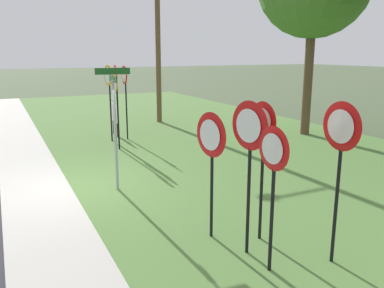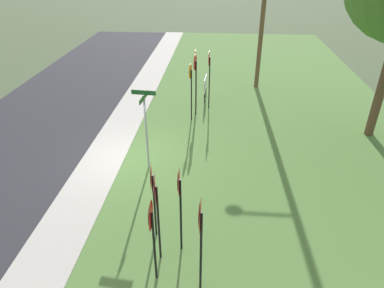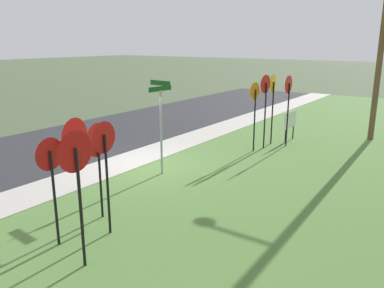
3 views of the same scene
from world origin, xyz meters
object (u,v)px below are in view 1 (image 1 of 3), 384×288
at_px(yield_sign_far_left, 210,146).
at_px(stop_sign_near_left, 109,86).
at_px(yield_sign_center, 340,144).
at_px(yield_sign_near_left, 249,141).
at_px(stop_sign_far_center, 116,95).
at_px(yield_sign_near_right, 262,139).
at_px(notice_board, 115,115).
at_px(stop_sign_near_right, 116,88).
at_px(street_name_post, 115,119).
at_px(stop_sign_far_left, 125,87).
at_px(utility_pole, 155,20).
at_px(yield_sign_far_right, 272,166).

bearing_deg(yield_sign_far_left, stop_sign_near_left, 166.20).
bearing_deg(yield_sign_center, yield_sign_near_left, -128.58).
bearing_deg(stop_sign_far_center, yield_sign_near_left, 4.04).
bearing_deg(stop_sign_far_center, yield_sign_near_right, 7.70).
bearing_deg(yield_sign_near_right, notice_board, 175.40).
distance_m(stop_sign_near_right, yield_sign_near_left, 8.78).
bearing_deg(street_name_post, yield_sign_center, 28.21).
bearing_deg(stop_sign_far_center, yield_sign_center, 10.93).
xyz_separation_m(stop_sign_far_left, stop_sign_far_center, (1.44, -0.74, -0.16)).
bearing_deg(notice_board, street_name_post, -12.16).
relative_size(stop_sign_far_left, street_name_post, 0.95).
relative_size(stop_sign_far_center, notice_board, 2.11).
xyz_separation_m(yield_sign_near_right, notice_board, (-10.21, 0.18, -1.03)).
bearing_deg(stop_sign_near_right, utility_pole, 148.31).
relative_size(stop_sign_near_right, stop_sign_far_center, 1.09).
distance_m(stop_sign_near_left, street_name_post, 5.65).
bearing_deg(yield_sign_near_right, yield_sign_near_left, -59.69).
height_order(street_name_post, utility_pole, utility_pole).
bearing_deg(yield_sign_center, yield_sign_near_right, -154.73).
bearing_deg(stop_sign_near_right, yield_sign_near_right, 6.80).
bearing_deg(yield_sign_near_left, notice_board, 165.69).
relative_size(stop_sign_near_right, notice_board, 2.30).
relative_size(stop_sign_far_left, yield_sign_near_left, 1.09).
xyz_separation_m(stop_sign_far_center, utility_pole, (-4.61, 3.21, 2.86)).
bearing_deg(yield_sign_near_right, stop_sign_far_left, 174.12).
distance_m(yield_sign_far_right, notice_board, 11.24).
xyz_separation_m(yield_sign_near_left, yield_sign_far_right, (0.63, 0.00, -0.25)).
relative_size(stop_sign_far_left, yield_sign_near_right, 1.12).
bearing_deg(stop_sign_near_left, stop_sign_far_left, 88.27).
relative_size(street_name_post, utility_pole, 0.34).
xyz_separation_m(stop_sign_far_center, street_name_post, (4.10, -1.19, -0.12)).
relative_size(yield_sign_near_left, yield_sign_center, 0.99).
xyz_separation_m(street_name_post, utility_pole, (-8.71, 4.40, 2.98)).
height_order(stop_sign_far_left, yield_sign_far_right, stop_sign_far_left).
bearing_deg(street_name_post, stop_sign_near_left, 171.66).
relative_size(yield_sign_far_left, utility_pole, 0.26).
distance_m(yield_sign_far_left, yield_sign_center, 2.13).
distance_m(stop_sign_far_left, utility_pole, 4.84).
height_order(yield_sign_center, notice_board, yield_sign_center).
xyz_separation_m(stop_sign_far_center, yield_sign_center, (9.05, 0.94, 0.08)).
height_order(stop_sign_far_center, yield_sign_center, stop_sign_far_center).
distance_m(stop_sign_near_right, yield_sign_near_right, 8.44).
distance_m(yield_sign_near_left, street_name_post, 4.24).
height_order(yield_sign_far_left, yield_sign_far_right, yield_sign_far_left).
relative_size(yield_sign_near_left, yield_sign_far_right, 1.13).
distance_m(street_name_post, notice_board, 6.75).
relative_size(stop_sign_near_left, notice_board, 2.29).
bearing_deg(stop_sign_near_left, yield_sign_near_right, -5.14).
relative_size(yield_sign_near_left, notice_board, 2.07).
height_order(yield_sign_near_right, yield_sign_far_right, yield_sign_near_right).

